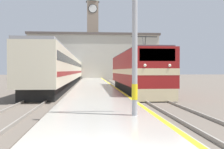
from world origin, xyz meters
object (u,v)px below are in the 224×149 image
at_px(catenary_mast, 139,2).
at_px(clock_tower, 93,33).
at_px(passenger_train, 67,69).
at_px(locomotive_train, 135,72).

xyz_separation_m(catenary_mast, clock_tower, (-1.21, 66.69, 8.47)).
height_order(passenger_train, clock_tower, clock_tower).
xyz_separation_m(locomotive_train, passenger_train, (-7.78, 14.96, 0.29)).
distance_m(locomotive_train, catenary_mast, 15.03).
bearing_deg(clock_tower, locomotive_train, -86.04).
bearing_deg(locomotive_train, clock_tower, 93.96).
xyz_separation_m(locomotive_train, catenary_mast, (-2.40, -14.58, 2.73)).
distance_m(passenger_train, catenary_mast, 30.13).
height_order(locomotive_train, passenger_train, locomotive_train).
distance_m(passenger_train, clock_tower, 38.94).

